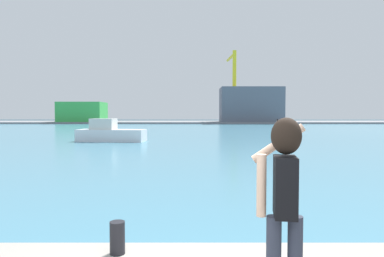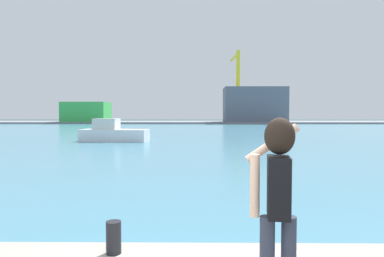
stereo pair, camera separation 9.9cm
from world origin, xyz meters
name	(u,v)px [view 1 (the left image)]	position (x,y,z in m)	size (l,w,h in m)	color
ground_plane	(191,130)	(0.00, 50.00, 0.00)	(220.00, 220.00, 0.00)	#334751
harbor_water	(191,129)	(0.00, 52.00, 0.01)	(140.00, 100.00, 0.02)	teal
far_shore_dock	(191,122)	(0.00, 92.00, 0.23)	(140.00, 20.00, 0.45)	gray
person_photographer	(284,190)	(1.02, 0.49, 1.74)	(0.53, 0.56, 1.74)	#2D3342
harbor_bollard	(117,238)	(-0.78, 1.62, 0.88)	(0.19, 0.19, 0.41)	black
boat_moored	(110,133)	(-7.16, 28.11, 0.75)	(6.19, 2.74, 2.03)	white
warehouse_left	(83,112)	(-28.64, 88.31, 3.01)	(11.26, 8.47, 5.12)	green
warehouse_right	(251,105)	(15.51, 87.92, 4.90)	(15.78, 9.04, 8.90)	slate
port_crane	(234,79)	(11.15, 89.22, 11.72)	(1.42, 12.20, 18.54)	yellow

